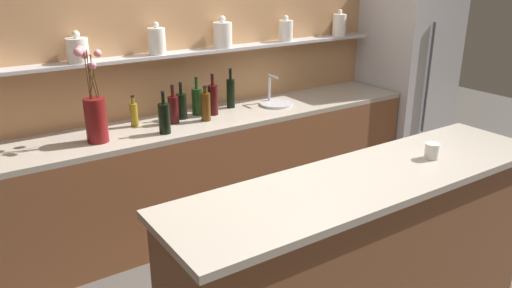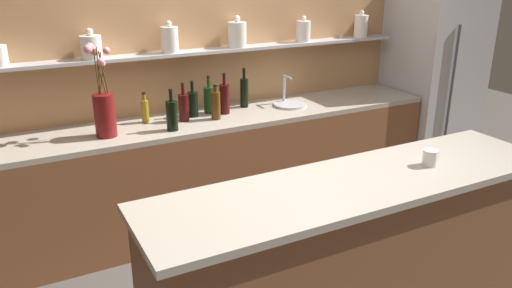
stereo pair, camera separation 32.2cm
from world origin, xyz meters
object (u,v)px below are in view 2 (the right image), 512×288
(bottle_wine_5, at_px, (172,115))
(bottle_wine_6, at_px, (184,107))
(bottle_wine_3, at_px, (244,92))
(flower_vase, at_px, (104,107))
(bottle_spirit_1, at_px, (216,105))
(sink_fixture, at_px, (289,103))
(bottle_oil_4, at_px, (145,110))
(bottle_wine_7, at_px, (193,104))
(bottle_wine_0, at_px, (225,98))
(bottle_wine_2, at_px, (209,100))
(refrigerator, at_px, (432,83))
(coffee_mug, at_px, (430,158))

(bottle_wine_5, distance_m, bottle_wine_6, 0.24)
(bottle_wine_5, bearing_deg, bottle_wine_3, 23.27)
(flower_vase, bearing_deg, bottle_wine_6, 8.67)
(bottle_spirit_1, bearing_deg, sink_fixture, 5.41)
(bottle_wine_6, bearing_deg, bottle_wine_3, 13.04)
(bottle_oil_4, height_order, bottle_wine_7, bottle_wine_7)
(bottle_wine_5, height_order, bottle_wine_6, bottle_wine_5)
(bottle_wine_0, distance_m, bottle_wine_2, 0.13)
(bottle_spirit_1, relative_size, bottle_wine_2, 0.90)
(refrigerator, xyz_separation_m, bottle_wine_6, (-2.56, 0.06, 0.08))
(bottle_wine_2, bearing_deg, bottle_wine_6, -157.12)
(sink_fixture, xyz_separation_m, bottle_wine_6, (-0.95, 0.01, 0.09))
(refrigerator, height_order, bottle_wine_5, refrigerator)
(refrigerator, distance_m, bottle_oil_4, 2.85)
(flower_vase, xyz_separation_m, bottle_spirit_1, (0.85, 0.02, -0.10))
(refrigerator, distance_m, bottle_wine_5, 2.72)
(bottle_wine_2, xyz_separation_m, bottle_wine_7, (-0.15, -0.03, -0.01))
(bottle_wine_3, distance_m, bottle_oil_4, 0.87)
(bottle_wine_3, xyz_separation_m, bottle_oil_4, (-0.87, -0.04, -0.03))
(bottle_wine_3, bearing_deg, bottle_oil_4, -177.32)
(bottle_spirit_1, height_order, bottle_oil_4, bottle_spirit_1)
(bottle_spirit_1, relative_size, bottle_wine_7, 0.95)
(flower_vase, xyz_separation_m, bottle_wine_7, (0.72, 0.17, -0.11))
(bottle_wine_5, bearing_deg, sink_fixture, 8.99)
(bottle_wine_0, bearing_deg, bottle_spirit_1, -138.54)
(bottle_wine_7, bearing_deg, bottle_oil_4, 176.95)
(bottle_wine_3, relative_size, coffee_mug, 3.31)
(bottle_oil_4, bearing_deg, bottle_wine_2, 1.31)
(bottle_wine_0, xyz_separation_m, coffee_mug, (0.45, -1.76, 0.02))
(bottle_spirit_1, distance_m, bottle_wine_7, 0.20)
(bottle_oil_4, distance_m, coffee_mug, 2.12)
(sink_fixture, relative_size, bottle_wine_2, 0.91)
(bottle_wine_2, distance_m, bottle_wine_3, 0.33)
(bottle_wine_3, bearing_deg, bottle_wine_2, -175.13)
(coffee_mug, bearing_deg, flower_vase, 131.15)
(sink_fixture, height_order, bottle_wine_6, bottle_wine_6)
(bottle_wine_0, bearing_deg, bottle_wine_2, 144.91)
(bottle_wine_6, height_order, coffee_mug, bottle_wine_6)
(bottle_wine_2, relative_size, bottle_wine_5, 0.98)
(bottle_wine_7, bearing_deg, refrigerator, -3.11)
(bottle_wine_7, bearing_deg, flower_vase, -166.73)
(refrigerator, height_order, bottle_spirit_1, refrigerator)
(bottle_wine_0, height_order, bottle_wine_7, bottle_wine_0)
(coffee_mug, bearing_deg, bottle_wine_0, 104.36)
(bottle_wine_7, bearing_deg, bottle_wine_2, 11.99)
(bottle_wine_0, height_order, bottle_wine_2, bottle_wine_0)
(bottle_wine_0, relative_size, bottle_wine_3, 1.00)
(refrigerator, xyz_separation_m, coffee_mug, (-1.75, -1.67, 0.11))
(bottle_oil_4, bearing_deg, bottle_wine_6, -19.06)
(refrigerator, relative_size, bottle_wine_5, 6.09)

